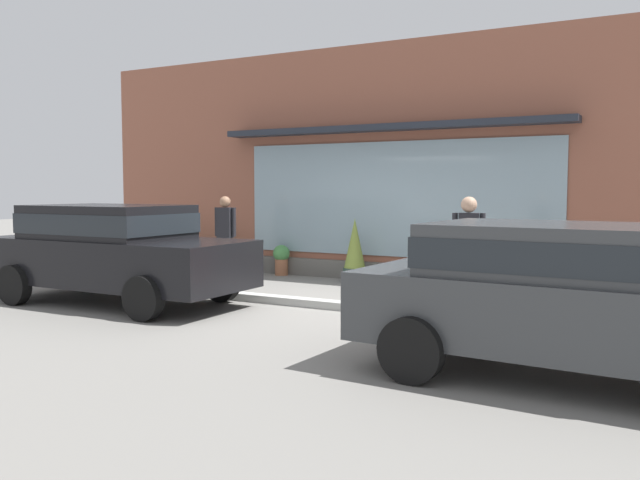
{
  "coord_description": "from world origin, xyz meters",
  "views": [
    {
      "loc": [
        5.07,
        -9.0,
        1.82
      ],
      "look_at": [
        -0.51,
        1.2,
        0.91
      ],
      "focal_mm": 37.41,
      "sensor_mm": 36.0,
      "label": 1
    }
  ],
  "objects_px": {
    "potted_plant_low_front": "(463,268)",
    "potted_plant_near_hydrant": "(225,248)",
    "pedestrian_with_handbag": "(470,247)",
    "parked_car_dark_gray": "(566,291)",
    "potted_plant_trailing_edge": "(281,258)",
    "fire_hydrant": "(418,280)",
    "potted_plant_window_center": "(188,242)",
    "potted_plant_doorstep": "(355,252)",
    "pedestrian_passerby": "(225,230)",
    "potted_plant_window_left": "(551,279)",
    "parked_car_black": "(115,248)"
  },
  "relations": [
    {
      "from": "potted_plant_low_front",
      "to": "potted_plant_near_hydrant",
      "type": "relative_size",
      "value": 0.74
    },
    {
      "from": "pedestrian_with_handbag",
      "to": "parked_car_dark_gray",
      "type": "xyz_separation_m",
      "value": [
        1.71,
        -2.75,
        -0.14
      ]
    },
    {
      "from": "parked_car_dark_gray",
      "to": "potted_plant_trailing_edge",
      "type": "distance_m",
      "value": 8.27
    },
    {
      "from": "fire_hydrant",
      "to": "potted_plant_window_center",
      "type": "distance_m",
      "value": 6.48
    },
    {
      "from": "parked_car_dark_gray",
      "to": "potted_plant_window_center",
      "type": "bearing_deg",
      "value": 153.47
    },
    {
      "from": "potted_plant_low_front",
      "to": "potted_plant_doorstep",
      "type": "bearing_deg",
      "value": -175.75
    },
    {
      "from": "parked_car_dark_gray",
      "to": "potted_plant_low_front",
      "type": "distance_m",
      "value": 5.66
    },
    {
      "from": "potted_plant_window_center",
      "to": "pedestrian_passerby",
      "type": "bearing_deg",
      "value": -23.19
    },
    {
      "from": "potted_plant_doorstep",
      "to": "potted_plant_window_center",
      "type": "xyz_separation_m",
      "value": [
        -4.16,
        0.07,
        0.03
      ]
    },
    {
      "from": "pedestrian_passerby",
      "to": "potted_plant_window_center",
      "type": "distance_m",
      "value": 1.7
    },
    {
      "from": "pedestrian_passerby",
      "to": "potted_plant_window_left",
      "type": "bearing_deg",
      "value": -0.01
    },
    {
      "from": "potted_plant_window_center",
      "to": "pedestrian_with_handbag",
      "type": "bearing_deg",
      "value": -17.7
    },
    {
      "from": "parked_car_dark_gray",
      "to": "potted_plant_low_front",
      "type": "xyz_separation_m",
      "value": [
        -2.49,
        5.07,
        -0.45
      ]
    },
    {
      "from": "fire_hydrant",
      "to": "potted_plant_low_front",
      "type": "xyz_separation_m",
      "value": [
        0.08,
        2.09,
        -0.02
      ]
    },
    {
      "from": "potted_plant_window_left",
      "to": "potted_plant_window_center",
      "type": "height_order",
      "value": "potted_plant_window_center"
    },
    {
      "from": "pedestrian_with_handbag",
      "to": "potted_plant_window_left",
      "type": "bearing_deg",
      "value": 53.17
    },
    {
      "from": "pedestrian_with_handbag",
      "to": "potted_plant_window_center",
      "type": "relative_size",
      "value": 1.3
    },
    {
      "from": "potted_plant_window_left",
      "to": "potted_plant_doorstep",
      "type": "distance_m",
      "value": 3.62
    },
    {
      "from": "fire_hydrant",
      "to": "pedestrian_with_handbag",
      "type": "distance_m",
      "value": 1.06
    },
    {
      "from": "pedestrian_with_handbag",
      "to": "parked_car_black",
      "type": "height_order",
      "value": "pedestrian_with_handbag"
    },
    {
      "from": "parked_car_black",
      "to": "potted_plant_near_hydrant",
      "type": "bearing_deg",
      "value": 103.29
    },
    {
      "from": "parked_car_dark_gray",
      "to": "potted_plant_doorstep",
      "type": "bearing_deg",
      "value": 136.12
    },
    {
      "from": "pedestrian_with_handbag",
      "to": "pedestrian_passerby",
      "type": "height_order",
      "value": "pedestrian_with_handbag"
    },
    {
      "from": "parked_car_black",
      "to": "pedestrian_with_handbag",
      "type": "bearing_deg",
      "value": 17.75
    },
    {
      "from": "potted_plant_low_front",
      "to": "potted_plant_trailing_edge",
      "type": "distance_m",
      "value": 3.92
    },
    {
      "from": "parked_car_dark_gray",
      "to": "potted_plant_trailing_edge",
      "type": "bearing_deg",
      "value": 144.12
    },
    {
      "from": "parked_car_dark_gray",
      "to": "potted_plant_window_center",
      "type": "relative_size",
      "value": 3.18
    },
    {
      "from": "potted_plant_window_center",
      "to": "potted_plant_trailing_edge",
      "type": "height_order",
      "value": "potted_plant_window_center"
    },
    {
      "from": "potted_plant_low_front",
      "to": "potted_plant_window_center",
      "type": "height_order",
      "value": "potted_plant_window_center"
    },
    {
      "from": "pedestrian_passerby",
      "to": "parked_car_black",
      "type": "height_order",
      "value": "pedestrian_passerby"
    },
    {
      "from": "fire_hydrant",
      "to": "potted_plant_window_center",
      "type": "height_order",
      "value": "potted_plant_window_center"
    },
    {
      "from": "potted_plant_doorstep",
      "to": "pedestrian_with_handbag",
      "type": "bearing_deg",
      "value": -37.16
    },
    {
      "from": "potted_plant_window_left",
      "to": "potted_plant_trailing_edge",
      "type": "distance_m",
      "value": 5.46
    },
    {
      "from": "potted_plant_low_front",
      "to": "potted_plant_near_hydrant",
      "type": "height_order",
      "value": "potted_plant_near_hydrant"
    },
    {
      "from": "fire_hydrant",
      "to": "potted_plant_near_hydrant",
      "type": "distance_m",
      "value": 5.84
    },
    {
      "from": "potted_plant_window_center",
      "to": "potted_plant_trailing_edge",
      "type": "xyz_separation_m",
      "value": [
        2.32,
        0.22,
        -0.28
      ]
    },
    {
      "from": "parked_car_dark_gray",
      "to": "potted_plant_trailing_edge",
      "type": "xyz_separation_m",
      "value": [
        -6.41,
        5.21,
        -0.5
      ]
    },
    {
      "from": "pedestrian_passerby",
      "to": "potted_plant_near_hydrant",
      "type": "xyz_separation_m",
      "value": [
        -0.73,
        0.96,
        -0.47
      ]
    },
    {
      "from": "pedestrian_passerby",
      "to": "potted_plant_doorstep",
      "type": "relative_size",
      "value": 1.33
    },
    {
      "from": "potted_plant_low_front",
      "to": "fire_hydrant",
      "type": "bearing_deg",
      "value": -92.15
    },
    {
      "from": "parked_car_dark_gray",
      "to": "potted_plant_window_left",
      "type": "height_order",
      "value": "parked_car_dark_gray"
    },
    {
      "from": "potted_plant_window_left",
      "to": "potted_plant_doorstep",
      "type": "relative_size",
      "value": 0.45
    },
    {
      "from": "pedestrian_with_handbag",
      "to": "parked_car_dark_gray",
      "type": "bearing_deg",
      "value": -76.27
    },
    {
      "from": "parked_car_dark_gray",
      "to": "potted_plant_low_front",
      "type": "bearing_deg",
      "value": 119.41
    },
    {
      "from": "pedestrian_passerby",
      "to": "potted_plant_trailing_edge",
      "type": "bearing_deg",
      "value": 42.21
    },
    {
      "from": "fire_hydrant",
      "to": "potted_plant_low_front",
      "type": "bearing_deg",
      "value": 87.85
    },
    {
      "from": "pedestrian_with_handbag",
      "to": "potted_plant_window_center",
      "type": "xyz_separation_m",
      "value": [
        -7.02,
        2.24,
        -0.36
      ]
    },
    {
      "from": "pedestrian_passerby",
      "to": "parked_car_dark_gray",
      "type": "height_order",
      "value": "pedestrian_passerby"
    },
    {
      "from": "fire_hydrant",
      "to": "potted_plant_window_left",
      "type": "relative_size",
      "value": 1.49
    },
    {
      "from": "fire_hydrant",
      "to": "potted_plant_trailing_edge",
      "type": "relative_size",
      "value": 1.32
    }
  ]
}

